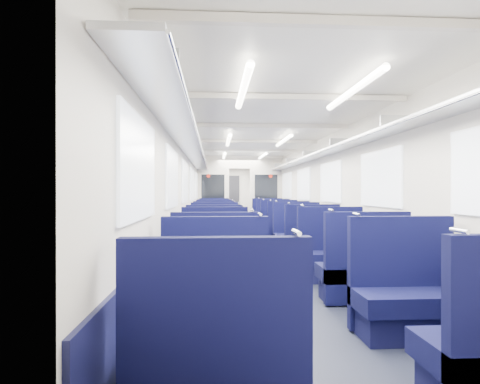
{
  "coord_description": "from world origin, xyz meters",
  "views": [
    {
      "loc": [
        -0.84,
        -10.47,
        1.25
      ],
      "look_at": [
        -0.08,
        1.28,
        1.23
      ],
      "focal_mm": 30.15,
      "sensor_mm": 36.0,
      "label": 1
    }
  ],
  "objects_px": {
    "seat_19": "(268,221)",
    "seat_0": "(216,368)",
    "bulkhead": "(240,192)",
    "seat_12": "(215,232)",
    "seat_2": "(215,300)",
    "seat_11": "(297,237)",
    "seat_13": "(287,232)",
    "seat_18": "(214,221)",
    "seat_7": "(332,257)",
    "seat_15": "(280,228)",
    "seat_5": "(363,274)",
    "seat_6": "(215,257)",
    "seat_17": "(272,223)",
    "seat_10": "(215,238)",
    "seat_9": "(310,245)",
    "seat_16": "(214,224)",
    "end_door": "(232,196)",
    "seat_4": "(215,275)",
    "seat_3": "(407,298)",
    "seat_8": "(215,246)",
    "seat_14": "(214,228)"
  },
  "relations": [
    {
      "from": "seat_19",
      "to": "seat_9",
      "type": "bearing_deg",
      "value": -90.0
    },
    {
      "from": "seat_13",
      "to": "seat_18",
      "type": "distance_m",
      "value": 3.85
    },
    {
      "from": "end_door",
      "to": "seat_4",
      "type": "height_order",
      "value": "end_door"
    },
    {
      "from": "seat_16",
      "to": "seat_2",
      "type": "bearing_deg",
      "value": -90.0
    },
    {
      "from": "seat_7",
      "to": "seat_15",
      "type": "bearing_deg",
      "value": 90.0
    },
    {
      "from": "seat_2",
      "to": "seat_13",
      "type": "relative_size",
      "value": 1.0
    },
    {
      "from": "seat_15",
      "to": "seat_18",
      "type": "distance_m",
      "value": 2.94
    },
    {
      "from": "seat_0",
      "to": "seat_9",
      "type": "xyz_separation_m",
      "value": [
        1.66,
        4.78,
        0.0
      ]
    },
    {
      "from": "seat_14",
      "to": "seat_15",
      "type": "bearing_deg",
      "value": -2.42
    },
    {
      "from": "seat_8",
      "to": "seat_16",
      "type": "relative_size",
      "value": 1.0
    },
    {
      "from": "seat_3",
      "to": "end_door",
      "type": "bearing_deg",
      "value": 92.96
    },
    {
      "from": "seat_5",
      "to": "seat_10",
      "type": "distance_m",
      "value": 3.86
    },
    {
      "from": "seat_11",
      "to": "seat_17",
      "type": "xyz_separation_m",
      "value": [
        0.0,
        3.51,
        0.0
      ]
    },
    {
      "from": "seat_6",
      "to": "seat_11",
      "type": "bearing_deg",
      "value": 54.63
    },
    {
      "from": "seat_17",
      "to": "seat_9",
      "type": "bearing_deg",
      "value": -90.0
    },
    {
      "from": "seat_2",
      "to": "seat_17",
      "type": "distance_m",
      "value": 8.2
    },
    {
      "from": "seat_9",
      "to": "seat_11",
      "type": "height_order",
      "value": "same"
    },
    {
      "from": "seat_6",
      "to": "seat_16",
      "type": "bearing_deg",
      "value": 90.0
    },
    {
      "from": "seat_4",
      "to": "seat_7",
      "type": "height_order",
      "value": "same"
    },
    {
      "from": "seat_5",
      "to": "seat_6",
      "type": "xyz_separation_m",
      "value": [
        -1.66,
        1.2,
        0.0
      ]
    },
    {
      "from": "seat_6",
      "to": "seat_18",
      "type": "bearing_deg",
      "value": 90.0
    },
    {
      "from": "seat_9",
      "to": "seat_19",
      "type": "bearing_deg",
      "value": 90.0
    },
    {
      "from": "seat_13",
      "to": "seat_8",
      "type": "bearing_deg",
      "value": -125.3
    },
    {
      "from": "seat_9",
      "to": "seat_16",
      "type": "distance_m",
      "value": 4.71
    },
    {
      "from": "seat_11",
      "to": "seat_19",
      "type": "relative_size",
      "value": 1.0
    },
    {
      "from": "end_door",
      "to": "seat_4",
      "type": "distance_m",
      "value": 15.0
    },
    {
      "from": "seat_4",
      "to": "seat_5",
      "type": "height_order",
      "value": "same"
    },
    {
      "from": "seat_4",
      "to": "seat_12",
      "type": "height_order",
      "value": "same"
    },
    {
      "from": "seat_3",
      "to": "seat_13",
      "type": "xyz_separation_m",
      "value": [
        0.0,
        5.74,
        0.0
      ]
    },
    {
      "from": "seat_0",
      "to": "seat_17",
      "type": "distance_m",
      "value": 9.51
    },
    {
      "from": "seat_3",
      "to": "seat_7",
      "type": "distance_m",
      "value": 2.21
    },
    {
      "from": "seat_15",
      "to": "seat_19",
      "type": "height_order",
      "value": "same"
    },
    {
      "from": "seat_2",
      "to": "seat_12",
      "type": "distance_m",
      "value": 5.69
    },
    {
      "from": "seat_14",
      "to": "seat_18",
      "type": "distance_m",
      "value": 2.35
    },
    {
      "from": "seat_2",
      "to": "seat_11",
      "type": "relative_size",
      "value": 1.0
    },
    {
      "from": "seat_5",
      "to": "seat_14",
      "type": "bearing_deg",
      "value": 105.95
    },
    {
      "from": "seat_19",
      "to": "seat_0",
      "type": "bearing_deg",
      "value": -99.12
    },
    {
      "from": "seat_16",
      "to": "seat_17",
      "type": "bearing_deg",
      "value": 6.14
    },
    {
      "from": "seat_12",
      "to": "seat_18",
      "type": "distance_m",
      "value": 3.45
    },
    {
      "from": "bulkhead",
      "to": "seat_12",
      "type": "distance_m",
      "value": 4.3
    },
    {
      "from": "seat_3",
      "to": "seat_15",
      "type": "distance_m",
      "value": 6.79
    },
    {
      "from": "seat_18",
      "to": "seat_5",
      "type": "bearing_deg",
      "value": -78.5
    },
    {
      "from": "seat_17",
      "to": "seat_4",
      "type": "bearing_deg",
      "value": -103.3
    },
    {
      "from": "end_door",
      "to": "seat_15",
      "type": "relative_size",
      "value": 1.89
    },
    {
      "from": "end_door",
      "to": "seat_18",
      "type": "relative_size",
      "value": 1.89
    },
    {
      "from": "seat_6",
      "to": "seat_10",
      "type": "bearing_deg",
      "value": 90.0
    },
    {
      "from": "seat_19",
      "to": "bulkhead",
      "type": "bearing_deg",
      "value": 135.77
    },
    {
      "from": "seat_0",
      "to": "seat_4",
      "type": "xyz_separation_m",
      "value": [
        0.0,
        2.35,
        0.0
      ]
    },
    {
      "from": "seat_12",
      "to": "seat_15",
      "type": "distance_m",
      "value": 1.95
    },
    {
      "from": "end_door",
      "to": "seat_17",
      "type": "distance_m",
      "value": 8.01
    }
  ]
}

